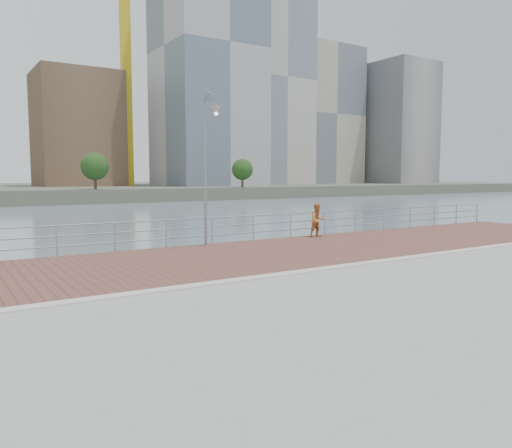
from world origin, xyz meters
TOP-DOWN VIEW (x-y plane):
  - water at (0.00, 0.00)m, footprint 400.00×400.00m
  - seawall at (0.00, -5.00)m, footprint 40.00×24.00m
  - brick_lane at (0.00, 3.60)m, footprint 40.00×6.80m
  - curb at (0.00, 0.00)m, footprint 40.00×0.40m
  - guardrail at (0.00, 7.00)m, footprint 39.06×0.06m
  - street_lamp at (0.48, 6.08)m, footprint 0.42×1.23m
  - bystander at (6.22, 6.37)m, footprint 0.83×0.69m
  - tower_crane at (27.36, 104.00)m, footprint 47.00×2.00m
  - skyline at (26.63, 103.74)m, footprint 233.00×41.00m

SIDE VIEW (x-z plane):
  - water at x=0.00m, z-range -2.00..-2.00m
  - seawall at x=0.00m, z-range -2.00..0.00m
  - brick_lane at x=0.00m, z-range 0.00..0.02m
  - curb at x=0.00m, z-range 0.00..0.06m
  - guardrail at x=0.00m, z-range 0.13..1.25m
  - bystander at x=6.22m, z-range 0.02..1.57m
  - street_lamp at x=0.48m, z-range 1.22..7.03m
  - skyline at x=26.63m, z-range -8.08..56.03m
  - tower_crane at x=27.36m, z-range 8.15..58.85m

